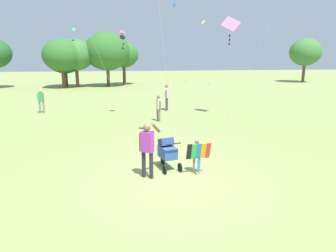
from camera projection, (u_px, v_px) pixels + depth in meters
ground_plane at (175, 177)px, 9.14m from camera, size 120.00×120.00×0.00m
treeline_distant at (99, 54)px, 34.05m from camera, size 45.82×6.62×6.04m
child_with_butterfly_kite at (197, 153)px, 9.33m from camera, size 0.75×0.37×1.06m
person_adult_flyer at (147, 146)px, 8.91m from camera, size 0.66×0.46×1.71m
stroller at (167, 150)px, 9.71m from camera, size 0.70×1.12×1.03m
kite_orange_delta at (122, 36)px, 17.00m from camera, size 1.66×2.81×4.88m
kite_green_novelty at (231, 27)px, 16.77m from camera, size 1.79×2.35×5.64m
person_red_shirt at (167, 95)px, 19.84m from camera, size 0.32×0.52×1.69m
person_sitting_far at (41, 99)px, 18.91m from camera, size 0.48×0.20×1.49m
person_couple_left at (158, 106)px, 16.59m from camera, size 0.30×0.43×1.43m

